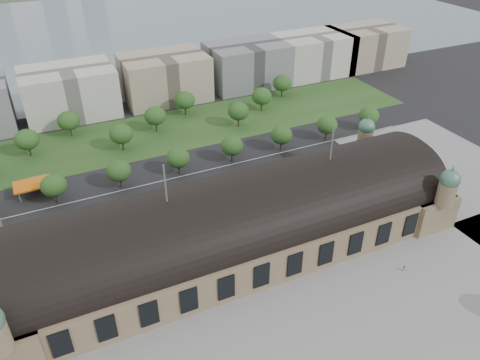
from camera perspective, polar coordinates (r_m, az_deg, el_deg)
name	(u,v)px	position (r m, az deg, el deg)	size (l,w,h in m)	color
ground	(232,250)	(154.05, -0.93, -8.59)	(900.00, 900.00, 0.00)	black
station	(232,226)	(147.52, -0.96, -5.57)	(150.00, 48.40, 44.30)	#857352
plaza_south	(337,340)	(131.77, 11.71, -18.59)	(190.00, 48.00, 0.12)	gray
plaza_east	(463,179)	(210.02, 25.58, 0.14)	(56.00, 100.00, 0.12)	gray
road_slab	(141,205)	(178.21, -11.92, -2.95)	(260.00, 26.00, 0.10)	black
grass_belt	(121,140)	(225.73, -14.34, 4.72)	(300.00, 45.00, 0.10)	#25481C
petrol_station	(36,183)	(197.69, -23.58, -0.35)	(14.00, 13.00, 5.05)	orange
lake	(81,31)	(419.38, -18.83, 16.80)	(700.00, 320.00, 0.08)	slate
office_3	(70,92)	(255.87, -20.04, 10.05)	(45.00, 32.00, 24.00)	beige
office_4	(165,77)	(264.03, -9.17, 12.26)	(45.00, 32.00, 24.00)	tan
office_5	(247,65)	(280.98, 0.86, 13.90)	(45.00, 32.00, 24.00)	gray
office_6	(312,54)	(302.56, 8.81, 14.89)	(45.00, 32.00, 24.00)	beige
office_7	(365,46)	(325.78, 14.94, 15.47)	(45.00, 32.00, 24.00)	tan
tree_row_3	(54,186)	(184.71, -21.77, -0.63)	(9.60, 9.60, 11.52)	#2D2116
tree_row_4	(119,171)	(186.18, -14.56, 1.06)	(9.60, 9.60, 11.52)	#2D2116
tree_row_5	(178,158)	(190.69, -7.57, 2.68)	(9.60, 9.60, 11.52)	#2D2116
tree_row_6	(232,146)	(198.03, -0.98, 4.17)	(9.60, 9.60, 11.52)	#2D2116
tree_row_7	(281,135)	(207.89, 5.08, 5.49)	(9.60, 9.60, 11.52)	#2D2116
tree_row_8	(327,125)	(219.94, 10.56, 6.62)	(9.60, 9.60, 11.52)	#2D2116
tree_row_9	(369,116)	(233.84, 15.45, 7.58)	(9.60, 9.60, 11.52)	#2D2116
tree_belt_4	(27,140)	(221.78, -24.54, 4.51)	(10.40, 10.40, 12.48)	#2D2116
tree_belt_5	(69,121)	(232.97, -20.17, 6.80)	(10.40, 10.40, 12.48)	#2D2116
tree_belt_6	(121,134)	(213.18, -14.28, 5.47)	(10.40, 10.40, 12.48)	#2D2116
tree_belt_7	(155,116)	(227.34, -10.30, 7.70)	(10.40, 10.40, 12.48)	#2D2116
tree_belt_8	(185,100)	(242.77, -6.77, 9.63)	(10.40, 10.40, 12.48)	#2D2116
tree_belt_9	(238,111)	(228.63, -0.20, 8.38)	(10.40, 10.40, 12.48)	#2D2116
tree_belt_10	(262,96)	(246.33, 2.66, 10.17)	(10.40, 10.40, 12.48)	#2D2116
tree_belt_11	(282,83)	(264.76, 5.16, 11.69)	(10.40, 10.40, 12.48)	#2D2116
traffic_car_2	(79,217)	(176.52, -19.01, -4.33)	(2.11, 4.58, 1.27)	black
traffic_car_3	(90,213)	(177.26, -17.82, -3.90)	(1.83, 4.51, 1.31)	#933012
traffic_car_6	(337,156)	(208.38, 11.80, 2.85)	(2.16, 4.68, 1.30)	silver
parked_car_0	(14,259)	(166.00, -25.88, -8.65)	(1.75, 5.02, 1.66)	black
parked_car_1	(33,257)	(164.37, -23.89, -8.58)	(2.34, 5.08, 1.41)	maroon
parked_car_2	(55,248)	(165.22, -21.58, -7.71)	(2.07, 5.09, 1.48)	#1B1A4B
parked_car_3	(34,254)	(165.55, -23.80, -8.23)	(1.66, 4.12, 1.40)	#565A5E
parked_car_4	(120,238)	(162.70, -14.46, -6.87)	(1.66, 4.76, 1.57)	silver
parked_car_5	(73,246)	(164.14, -19.74, -7.59)	(2.26, 4.90, 1.36)	gray
parked_car_6	(144,232)	(163.71, -11.63, -6.17)	(2.13, 5.24, 1.52)	black
bus_west	(203,202)	(173.15, -4.56, -2.69)	(3.02, 12.91, 3.60)	#C33E1F
bus_mid	(214,199)	(174.48, -3.22, -2.38)	(2.81, 12.02, 3.35)	silver
bus_east	(273,178)	(187.11, 4.05, 0.22)	(2.77, 11.85, 3.30)	#B8B6AB
pedestrian_0	(404,268)	(154.83, 19.34, -10.14)	(0.93, 0.53, 1.90)	gray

